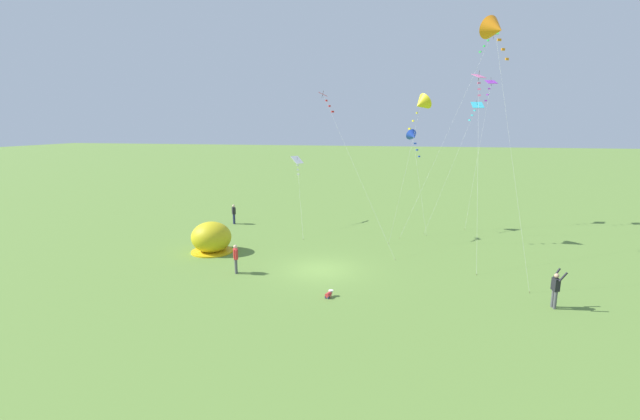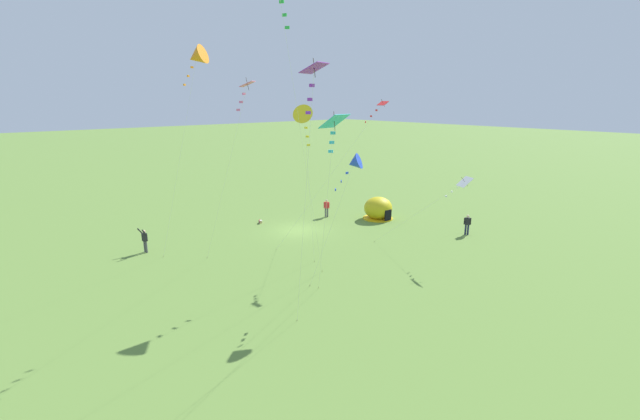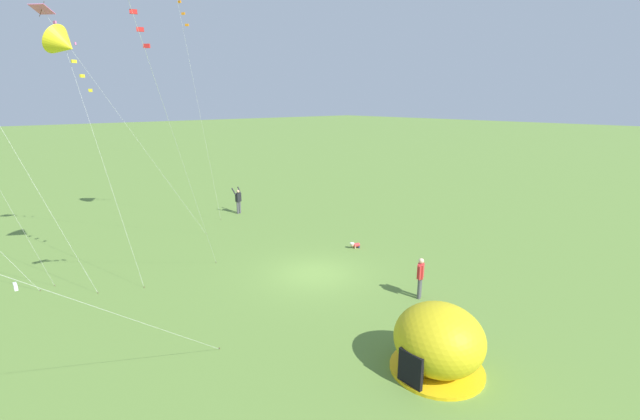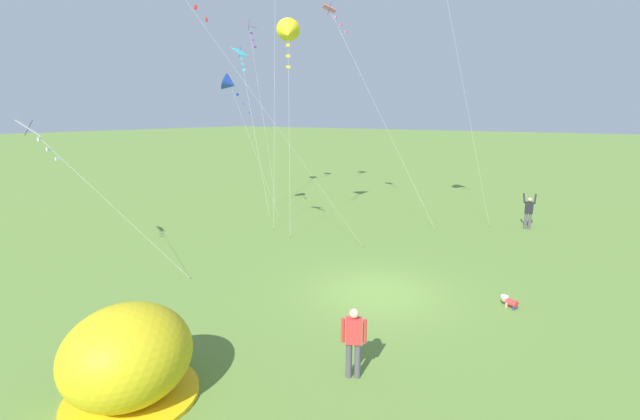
% 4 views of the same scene
% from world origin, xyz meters
% --- Properties ---
extents(ground_plane, '(300.00, 300.00, 0.00)m').
position_xyz_m(ground_plane, '(0.00, 0.00, 0.00)').
color(ground_plane, olive).
extents(popup_tent, '(2.81, 2.81, 2.10)m').
position_xyz_m(popup_tent, '(-8.02, 2.01, 1.00)').
color(popup_tent, gold).
rests_on(popup_tent, ground).
extents(toddler_crawling, '(0.37, 0.55, 0.32)m').
position_xyz_m(toddler_crawling, '(1.28, -3.98, 0.18)').
color(toddler_crawling, red).
rests_on(toddler_crawling, ground).
extents(person_arms_raised, '(0.56, 0.69, 1.89)m').
position_xyz_m(person_arms_raised, '(11.95, -3.00, 1.00)').
color(person_arms_raised, '#4C4C51').
rests_on(person_arms_raised, ground).
extents(person_strolling, '(0.39, 0.53, 1.72)m').
position_xyz_m(person_strolling, '(-4.71, -1.62, 0.96)').
color(person_strolling, '#4C4C51').
rests_on(person_strolling, ground).
extents(person_with_toddler, '(0.43, 0.47, 1.72)m').
position_xyz_m(person_with_toddler, '(-9.91, 10.19, 0.96)').
color(person_with_toddler, '#1E2347').
rests_on(person_with_toddler, ground).
extents(kite_orange, '(3.11, 3.90, 14.30)m').
position_xyz_m(kite_orange, '(9.14, 1.74, 13.55)').
color(kite_orange, silver).
rests_on(kite_orange, ground).
extents(kite_purple, '(2.31, 4.06, 12.44)m').
position_xyz_m(kite_purple, '(11.29, 15.64, 11.64)').
color(kite_purple, silver).
rests_on(kite_purple, ground).
extents(kite_green, '(6.87, 5.12, 15.79)m').
position_xyz_m(kite_green, '(10.50, 12.67, 14.84)').
color(kite_green, silver).
rests_on(kite_green, ground).
extents(kite_blue, '(2.01, 2.85, 8.18)m').
position_xyz_m(kite_blue, '(5.10, 11.68, 7.63)').
color(kite_blue, silver).
rests_on(kite_blue, ground).
extents(kite_white, '(2.65, 6.83, 5.81)m').
position_xyz_m(kite_white, '(-4.73, 12.42, 5.30)').
color(kite_white, silver).
rests_on(kite_white, ground).
extents(kite_yellow, '(2.78, 2.26, 10.71)m').
position_xyz_m(kite_yellow, '(5.57, 7.97, 9.98)').
color(kite_yellow, silver).
rests_on(kite_yellow, ground).
extents(kite_red, '(6.14, 5.36, 11.01)m').
position_xyz_m(kite_red, '(-1.15, 7.53, 10.15)').
color(kite_red, silver).
rests_on(kite_red, ground).
extents(kite_pink, '(1.04, 7.40, 12.12)m').
position_xyz_m(kite_pink, '(9.29, 7.53, 11.27)').
color(kite_pink, silver).
rests_on(kite_pink, ground).
extents(kite_cyan, '(4.72, 6.31, 10.56)m').
position_xyz_m(kite_cyan, '(10.28, 15.66, 9.90)').
color(kite_cyan, silver).
rests_on(kite_cyan, ground).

